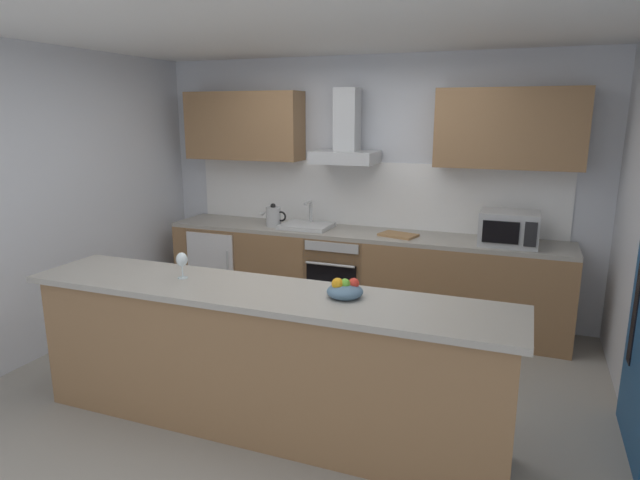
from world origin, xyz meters
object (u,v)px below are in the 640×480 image
(range_hood, at_px, (346,140))
(wine_glass, at_px, (182,260))
(oven, at_px, (341,273))
(fruit_bowl, at_px, (345,290))
(microwave, at_px, (509,229))
(refrigerator, at_px, (224,264))
(sink, at_px, (306,225))
(chopping_board, at_px, (398,235))
(kettle, at_px, (273,216))

(range_hood, bearing_deg, wine_glass, -100.71)
(oven, xyz_separation_m, wine_glass, (-0.42, -2.07, 0.62))
(range_hood, height_order, fruit_bowl, range_hood)
(microwave, relative_size, range_hood, 0.69)
(refrigerator, bearing_deg, sink, 0.81)
(oven, distance_m, range_hood, 1.33)
(sink, bearing_deg, fruit_bowl, -61.72)
(fruit_bowl, bearing_deg, range_hood, 108.47)
(refrigerator, relative_size, microwave, 1.70)
(microwave, xyz_separation_m, wine_glass, (-1.99, -2.04, 0.03))
(oven, distance_m, chopping_board, 0.74)
(microwave, bearing_deg, range_hood, 174.29)
(microwave, bearing_deg, sink, 178.86)
(refrigerator, height_order, wine_glass, wine_glass)
(range_hood, xyz_separation_m, chopping_board, (0.58, -0.15, -0.88))
(kettle, distance_m, wine_glass, 2.06)
(sink, distance_m, chopping_board, 0.96)
(oven, distance_m, wine_glass, 2.20)
(sink, relative_size, wine_glass, 2.81)
(oven, height_order, wine_glass, wine_glass)
(kettle, relative_size, wine_glass, 1.62)
(kettle, height_order, wine_glass, kettle)
(refrigerator, xyz_separation_m, chopping_board, (1.94, -0.02, 0.49))
(sink, distance_m, fruit_bowl, 2.33)
(fruit_bowl, xyz_separation_m, chopping_board, (-0.14, 2.01, -0.09))
(kettle, height_order, range_hood, range_hood)
(oven, xyz_separation_m, chopping_board, (0.58, -0.02, 0.45))
(fruit_bowl, bearing_deg, sink, 118.28)
(wine_glass, bearing_deg, refrigerator, 114.43)
(sink, bearing_deg, wine_glass, -91.03)
(chopping_board, bearing_deg, sink, 177.94)
(sink, distance_m, kettle, 0.36)
(fruit_bowl, distance_m, chopping_board, 2.02)
(kettle, relative_size, chopping_board, 0.85)
(microwave, xyz_separation_m, chopping_board, (-0.99, 0.00, -0.14))
(microwave, distance_m, sink, 1.96)
(oven, xyz_separation_m, microwave, (1.57, -0.03, 0.59))
(oven, xyz_separation_m, fruit_bowl, (0.72, -2.04, 0.54))
(microwave, bearing_deg, wine_glass, -134.29)
(sink, distance_m, range_hood, 0.95)
(refrigerator, relative_size, chopping_board, 2.50)
(microwave, height_order, sink, microwave)
(sink, relative_size, fruit_bowl, 2.27)
(refrigerator, relative_size, wine_glass, 4.78)
(refrigerator, distance_m, microwave, 2.99)
(range_hood, bearing_deg, microwave, -5.71)
(refrigerator, distance_m, wine_glass, 2.36)
(chopping_board, bearing_deg, fruit_bowl, -86.04)
(oven, bearing_deg, refrigerator, -179.88)
(sink, xyz_separation_m, range_hood, (0.38, 0.12, 0.86))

